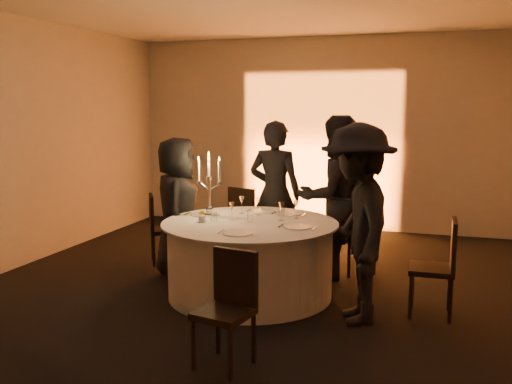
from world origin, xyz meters
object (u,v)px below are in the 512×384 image
(banquet_table, at_px, (250,259))
(guest_right, at_px, (358,224))
(chair_front, at_px, (229,302))
(guest_left, at_px, (177,208))
(chair_back_left, at_px, (246,218))
(guest_back_right, at_px, (335,197))
(chair_right, at_px, (440,262))
(candelabra, at_px, (209,194))
(guest_back_left, at_px, (275,194))
(chair_back_right, at_px, (358,232))
(chair_left, at_px, (160,225))
(coffee_cup, at_px, (202,219))

(banquet_table, height_order, guest_right, guest_right)
(chair_front, bearing_deg, guest_left, 136.80)
(chair_back_left, xyz_separation_m, guest_back_right, (1.21, -0.46, 0.40))
(banquet_table, relative_size, chair_back_left, 1.95)
(chair_back_left, relative_size, guest_left, 0.58)
(chair_right, distance_m, candelabra, 2.43)
(chair_right, distance_m, guest_back_left, 2.29)
(guest_right, bearing_deg, chair_back_right, 168.86)
(chair_back_left, bearing_deg, chair_left, 49.14)
(banquet_table, bearing_deg, chair_front, -77.23)
(chair_right, relative_size, guest_back_right, 0.50)
(chair_back_right, xyz_separation_m, guest_back_left, (-1.02, 0.07, 0.39))
(banquet_table, relative_size, chair_left, 2.10)
(chair_left, xyz_separation_m, chair_back_left, (0.94, 0.56, 0.04))
(chair_back_left, relative_size, chair_back_right, 1.03)
(chair_back_right, height_order, candelabra, candelabra)
(guest_left, distance_m, guest_back_left, 1.21)
(banquet_table, bearing_deg, chair_back_left, 110.39)
(chair_right, relative_size, chair_front, 1.06)
(guest_back_right, xyz_separation_m, guest_right, (0.44, -1.28, -0.02))
(chair_left, distance_m, guest_back_right, 2.20)
(candelabra, bearing_deg, chair_front, -63.14)
(guest_back_left, bearing_deg, coffee_cup, 76.07)
(guest_back_right, bearing_deg, guest_right, 70.72)
(chair_right, xyz_separation_m, guest_back_right, (-1.16, 0.91, 0.40))
(banquet_table, height_order, guest_back_left, guest_back_left)
(guest_back_left, xyz_separation_m, candelabra, (-0.44, -0.99, 0.13))
(chair_right, relative_size, guest_back_left, 0.52)
(chair_back_left, distance_m, candelabra, 1.30)
(chair_front, relative_size, guest_right, 0.48)
(guest_left, xyz_separation_m, coffee_cup, (0.52, -0.52, 0.00))
(chair_back_right, bearing_deg, guest_back_left, -42.58)
(guest_left, relative_size, guest_back_right, 0.87)
(chair_right, height_order, chair_front, chair_right)
(chair_right, distance_m, guest_back_right, 1.53)
(chair_back_left, bearing_deg, guest_left, 82.25)
(banquet_table, bearing_deg, coffee_cup, -162.75)
(guest_back_right, xyz_separation_m, coffee_cup, (-1.17, -1.04, -0.12))
(chair_back_left, bearing_deg, chair_back_right, -172.26)
(chair_front, bearing_deg, coffee_cup, 132.13)
(chair_back_left, relative_size, guest_back_left, 0.52)
(chair_front, xyz_separation_m, candelabra, (-0.86, 1.70, 0.53))
(coffee_cup, bearing_deg, banquet_table, 17.25)
(chair_left, bearing_deg, guest_back_left, -107.08)
(guest_back_left, xyz_separation_m, guest_back_right, (0.77, -0.26, 0.03))
(chair_back_right, xyz_separation_m, chair_right, (0.91, -1.10, 0.02))
(banquet_table, xyz_separation_m, chair_back_right, (0.95, 1.08, 0.11))
(chair_front, relative_size, guest_left, 0.55)
(chair_back_right, height_order, guest_back_left, guest_back_left)
(chair_back_right, relative_size, chair_front, 1.02)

